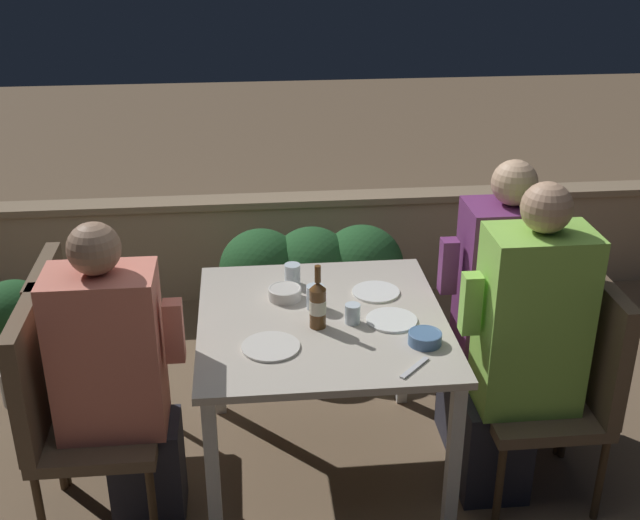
% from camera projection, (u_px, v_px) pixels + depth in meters
% --- Properties ---
extents(ground_plane, '(16.00, 16.00, 0.00)m').
position_uv_depth(ground_plane, '(322.00, 468.00, 3.54)').
color(ground_plane, '#7A6047').
extents(parapet_wall, '(9.00, 0.18, 0.64)m').
position_uv_depth(parapet_wall, '(293.00, 244.00, 4.97)').
color(parapet_wall, tan).
rests_on(parapet_wall, ground_plane).
extents(dining_table, '(0.99, 1.05, 0.75)m').
position_uv_depth(dining_table, '(322.00, 336.00, 3.26)').
color(dining_table, '#BCB2A3').
rests_on(dining_table, ground_plane).
extents(planter_hedge, '(1.00, 0.47, 0.68)m').
position_uv_depth(planter_hedge, '(312.00, 281.00, 4.37)').
color(planter_hedge, brown).
rests_on(planter_hedge, ground_plane).
extents(chair_left_near, '(0.48, 0.47, 0.95)m').
position_uv_depth(chair_left_near, '(64.00, 403.00, 3.03)').
color(chair_left_near, brown).
rests_on(chair_left_near, ground_plane).
extents(person_coral_top, '(0.48, 0.26, 1.28)m').
position_uv_depth(person_coral_top, '(119.00, 380.00, 3.01)').
color(person_coral_top, '#282833').
rests_on(person_coral_top, ground_plane).
extents(chair_left_far, '(0.48, 0.47, 0.95)m').
position_uv_depth(chair_left_far, '(79.00, 350.00, 3.38)').
color(chair_left_far, brown).
rests_on(chair_left_far, ground_plane).
extents(chair_right_near, '(0.48, 0.47, 0.95)m').
position_uv_depth(chair_right_near, '(569.00, 376.00, 3.20)').
color(chair_right_near, brown).
rests_on(chair_right_near, ground_plane).
extents(person_green_blouse, '(0.48, 0.26, 1.37)m').
position_uv_depth(person_green_blouse, '(522.00, 348.00, 3.12)').
color(person_green_blouse, '#282833').
rests_on(person_green_blouse, ground_plane).
extents(chair_right_far, '(0.48, 0.47, 0.95)m').
position_uv_depth(chair_right_far, '(539.00, 328.00, 3.56)').
color(chair_right_far, brown).
rests_on(chair_right_far, ground_plane).
extents(person_purple_stripe, '(0.47, 0.26, 1.33)m').
position_uv_depth(person_purple_stripe, '(495.00, 306.00, 3.49)').
color(person_purple_stripe, '#282833').
rests_on(person_purple_stripe, ground_plane).
extents(beer_bottle, '(0.07, 0.07, 0.26)m').
position_uv_depth(beer_bottle, '(318.00, 304.00, 3.11)').
color(beer_bottle, brown).
rests_on(beer_bottle, dining_table).
extents(plate_0, '(0.21, 0.21, 0.01)m').
position_uv_depth(plate_0, '(392.00, 320.00, 3.19)').
color(plate_0, white).
rests_on(plate_0, dining_table).
extents(plate_1, '(0.22, 0.22, 0.01)m').
position_uv_depth(plate_1, '(271.00, 347.00, 3.01)').
color(plate_1, silver).
rests_on(plate_1, dining_table).
extents(plate_2, '(0.20, 0.20, 0.01)m').
position_uv_depth(plate_2, '(376.00, 292.00, 3.42)').
color(plate_2, white).
rests_on(plate_2, dining_table).
extents(bowl_0, '(0.13, 0.13, 0.05)m').
position_uv_depth(bowl_0, '(425.00, 337.00, 3.03)').
color(bowl_0, '#4C709E').
rests_on(bowl_0, dining_table).
extents(bowl_1, '(0.14, 0.14, 0.05)m').
position_uv_depth(bowl_1, '(285.00, 293.00, 3.36)').
color(bowl_1, beige).
rests_on(bowl_1, dining_table).
extents(glass_cup_0, '(0.06, 0.06, 0.08)m').
position_uv_depth(glass_cup_0, '(353.00, 314.00, 3.17)').
color(glass_cup_0, silver).
rests_on(glass_cup_0, dining_table).
extents(glass_cup_1, '(0.07, 0.07, 0.10)m').
position_uv_depth(glass_cup_1, '(315.00, 297.00, 3.28)').
color(glass_cup_1, silver).
rests_on(glass_cup_1, dining_table).
extents(glass_cup_2, '(0.07, 0.07, 0.10)m').
position_uv_depth(glass_cup_2, '(292.00, 274.00, 3.48)').
color(glass_cup_2, silver).
rests_on(glass_cup_2, dining_table).
extents(fork_0, '(0.13, 0.14, 0.01)m').
position_uv_depth(fork_0, '(415.00, 368.00, 2.87)').
color(fork_0, silver).
rests_on(fork_0, dining_table).
extents(potted_plant, '(0.34, 0.34, 0.64)m').
position_uv_depth(potted_plant, '(17.00, 329.00, 3.85)').
color(potted_plant, '#B2A899').
rests_on(potted_plant, ground_plane).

